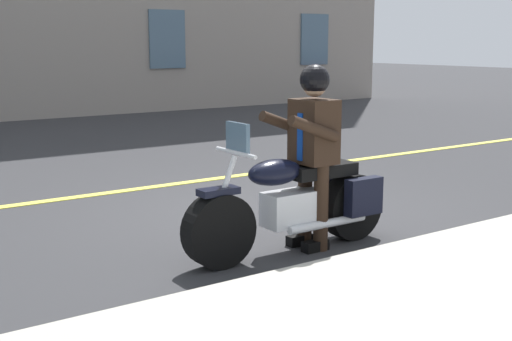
{
  "coord_description": "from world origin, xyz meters",
  "views": [
    {
      "loc": [
        4.42,
        6.16,
        1.95
      ],
      "look_at": [
        0.85,
        1.02,
        0.75
      ],
      "focal_mm": 47.6,
      "sensor_mm": 36.0,
      "label": 1
    }
  ],
  "objects": [
    {
      "name": "ground_plane",
      "position": [
        0.0,
        0.0,
        0.0
      ],
      "size": [
        80.0,
        80.0,
        0.0
      ],
      "primitive_type": "plane",
      "color": "#333335"
    },
    {
      "name": "lane_center_stripe",
      "position": [
        0.0,
        -2.0,
        0.01
      ],
      "size": [
        60.0,
        0.16,
        0.01
      ],
      "primitive_type": "cube",
      "color": "#E5DB4C",
      "rests_on": "ground_plane"
    },
    {
      "name": "rider_main",
      "position": [
        0.41,
        1.32,
        1.04
      ],
      "size": [
        0.62,
        0.54,
        1.74
      ],
      "color": "black",
      "rests_on": "ground_plane"
    },
    {
      "name": "motorcycle_main",
      "position": [
        0.6,
        1.32,
        0.45
      ],
      "size": [
        2.21,
        0.6,
        1.26
      ],
      "color": "black",
      "rests_on": "ground_plane"
    }
  ]
}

